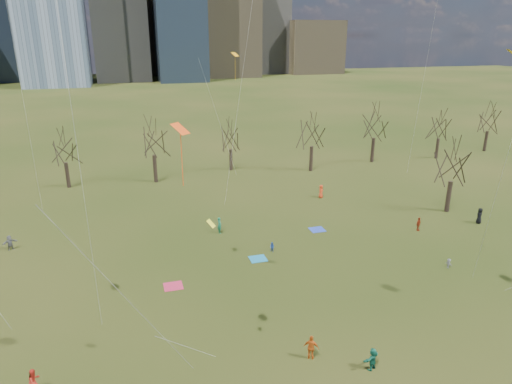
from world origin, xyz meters
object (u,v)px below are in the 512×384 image
object	(u,v)px
person_2	(34,381)
person_4	(311,348)
blanket_teal	(258,259)
blanket_crimson	(173,286)
blanket_navy	(317,230)

from	to	relation	value
person_2	person_4	world-z (taller)	person_4
blanket_teal	blanket_crimson	world-z (taller)	same
person_4	blanket_teal	bearing A→B (deg)	-59.14
blanket_teal	blanket_crimson	bearing A→B (deg)	-161.64
blanket_crimson	person_2	distance (m)	13.68
person_2	person_4	bearing A→B (deg)	-63.26
blanket_teal	person_4	distance (m)	14.69
blanket_crimson	person_2	xyz separation A→B (m)	(-9.33, -9.98, 0.81)
person_2	person_4	size ratio (longest dim) A/B	0.94
blanket_navy	person_4	bearing A→B (deg)	-114.77
person_4	blanket_navy	bearing A→B (deg)	-81.12
blanket_teal	blanket_crimson	xyz separation A→B (m)	(-8.40, -2.79, 0.00)
blanket_navy	person_2	distance (m)	31.39
person_2	blanket_teal	bearing A→B (deg)	-21.19
blanket_teal	person_2	distance (m)	21.86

